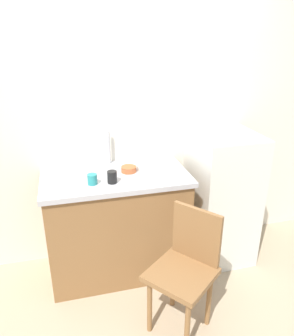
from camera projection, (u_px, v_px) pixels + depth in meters
ground_plane at (150, 321)px, 2.42m from camera, size 8.00×8.00×0.00m
back_wall at (121, 124)px, 2.84m from camera, size 4.80×0.10×2.47m
cabinet_base at (117, 226)px, 2.81m from camera, size 1.13×0.60×0.88m
countertop at (115, 177)px, 2.63m from camera, size 1.17×0.64×0.04m
faucet at (109, 148)px, 2.79m from camera, size 0.02×0.02×0.29m
refrigerator at (221, 197)px, 2.97m from camera, size 0.52×0.60×1.19m
chair at (186, 266)px, 2.23m from camera, size 0.56×0.56×0.89m
dish_tray at (156, 169)px, 2.66m from camera, size 0.28×0.20×0.05m
terracotta_bowl at (129, 169)px, 2.67m from camera, size 0.12×0.12×0.05m
cup_teal at (92, 179)px, 2.44m from camera, size 0.07×0.07×0.08m
cup_black at (112, 177)px, 2.46m from camera, size 0.07×0.07×0.09m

